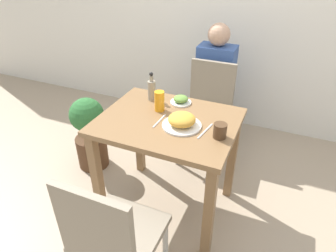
# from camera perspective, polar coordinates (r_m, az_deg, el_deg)

# --- Properties ---
(ground_plane) EXTENTS (16.00, 16.00, 0.00)m
(ground_plane) POSITION_cam_1_polar(r_m,az_deg,el_deg) (2.44, 0.00, -14.73)
(ground_plane) COLOR tan
(dining_table) EXTENTS (0.89, 0.71, 0.78)m
(dining_table) POSITION_cam_1_polar(r_m,az_deg,el_deg) (2.02, 0.00, -2.22)
(dining_table) COLOR olive
(dining_table) RESTS_ON ground_plane
(chair_near) EXTENTS (0.42, 0.42, 0.89)m
(chair_near) POSITION_cam_1_polar(r_m,az_deg,el_deg) (1.63, -10.67, -19.84)
(chair_near) COLOR gray
(chair_near) RESTS_ON ground_plane
(chair_far) EXTENTS (0.42, 0.42, 0.89)m
(chair_far) POSITION_cam_1_polar(r_m,az_deg,el_deg) (2.70, 7.49, 3.55)
(chair_far) COLOR gray
(chair_far) RESTS_ON ground_plane
(food_plate) EXTENTS (0.25, 0.25, 0.09)m
(food_plate) POSITION_cam_1_polar(r_m,az_deg,el_deg) (1.86, 2.65, 0.99)
(food_plate) COLOR white
(food_plate) RESTS_ON dining_table
(side_plate) EXTENTS (0.15, 0.15, 0.06)m
(side_plate) POSITION_cam_1_polar(r_m,az_deg,el_deg) (2.14, 2.46, 4.96)
(side_plate) COLOR white
(side_plate) RESTS_ON dining_table
(drink_cup) EXTENTS (0.08, 0.08, 0.09)m
(drink_cup) POSITION_cam_1_polar(r_m,az_deg,el_deg) (1.78, 9.86, -0.90)
(drink_cup) COLOR #4C331E
(drink_cup) RESTS_ON dining_table
(juice_glass) EXTENTS (0.07, 0.07, 0.14)m
(juice_glass) POSITION_cam_1_polar(r_m,az_deg,el_deg) (2.02, -1.64, 4.75)
(juice_glass) COLOR orange
(juice_glass) RESTS_ON dining_table
(sauce_bottle) EXTENTS (0.06, 0.06, 0.21)m
(sauce_bottle) POSITION_cam_1_polar(r_m,az_deg,el_deg) (2.17, -3.13, 7.02)
(sauce_bottle) COLOR gray
(sauce_bottle) RESTS_ON dining_table
(fork_utensil) EXTENTS (0.01, 0.18, 0.00)m
(fork_utensil) POSITION_cam_1_polar(r_m,az_deg,el_deg) (1.93, -1.65, 1.00)
(fork_utensil) COLOR silver
(fork_utensil) RESTS_ON dining_table
(spoon_utensil) EXTENTS (0.04, 0.20, 0.00)m
(spoon_utensil) POSITION_cam_1_polar(r_m,az_deg,el_deg) (1.84, 7.10, -0.95)
(spoon_utensil) COLOR silver
(spoon_utensil) RESTS_ON dining_table
(potted_plant_left) EXTENTS (0.29, 0.29, 0.67)m
(potted_plant_left) POSITION_cam_1_polar(r_m,az_deg,el_deg) (2.70, -14.73, -1.17)
(potted_plant_left) COLOR #51331E
(potted_plant_left) RESTS_ON ground_plane
(person_figure) EXTENTS (0.34, 0.22, 1.17)m
(person_figure) POSITION_cam_1_polar(r_m,az_deg,el_deg) (2.94, 8.84, 7.58)
(person_figure) COLOR #2D3347
(person_figure) RESTS_ON ground_plane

